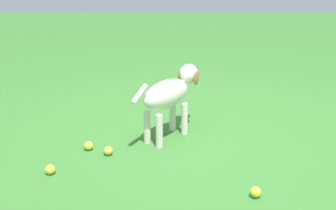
% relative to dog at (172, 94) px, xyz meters
% --- Properties ---
extents(ground, '(14.00, 14.00, 0.00)m').
position_rel_dog_xyz_m(ground, '(0.20, -0.17, -0.35)').
color(ground, '#38722D').
extents(dog, '(0.53, 0.64, 0.53)m').
position_rel_dog_xyz_m(dog, '(0.00, 0.00, 0.00)').
color(dog, silver).
rests_on(dog, ground).
extents(tennis_ball_0, '(0.07, 0.07, 0.07)m').
position_rel_dog_xyz_m(tennis_ball_0, '(0.50, -0.86, -0.32)').
color(tennis_ball_0, yellow).
rests_on(tennis_ball_0, ground).
extents(tennis_ball_1, '(0.07, 0.07, 0.07)m').
position_rel_dog_xyz_m(tennis_ball_1, '(-0.78, -0.59, -0.32)').
color(tennis_ball_1, '#D0D13A').
rests_on(tennis_ball_1, ground).
extents(tennis_ball_2, '(0.07, 0.07, 0.07)m').
position_rel_dog_xyz_m(tennis_ball_2, '(-0.59, -0.24, -0.32)').
color(tennis_ball_2, '#C2D231').
rests_on(tennis_ball_2, ground).
extents(tennis_ball_3, '(0.07, 0.07, 0.07)m').
position_rel_dog_xyz_m(tennis_ball_3, '(-0.44, -0.32, -0.32)').
color(tennis_ball_3, '#C0D13C').
rests_on(tennis_ball_3, ground).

